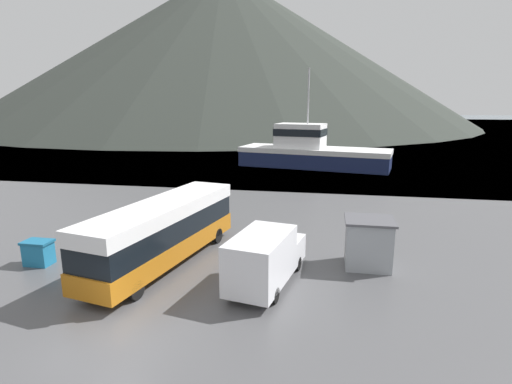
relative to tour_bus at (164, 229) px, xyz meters
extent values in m
plane|color=#4C4C4F|center=(0.88, -7.27, -1.88)|extent=(400.00, 400.00, 0.00)
plane|color=slate|center=(0.88, 138.21, -1.88)|extent=(240.00, 240.00, 0.00)
cone|color=#2D332D|center=(-31.03, 133.42, 25.53)|extent=(176.21, 176.21, 54.82)
cube|color=#B26614|center=(0.00, -0.01, -0.92)|extent=(4.72, 11.37, 1.01)
cube|color=black|center=(0.00, -0.01, 0.16)|extent=(4.62, 11.14, 1.16)
cube|color=white|center=(0.00, -0.01, 1.11)|extent=(4.72, 11.37, 0.72)
cube|color=black|center=(1.10, 5.44, -0.04)|extent=(2.23, 0.51, 1.56)
cylinder|color=black|center=(-0.35, 4.01, -1.43)|extent=(0.47, 0.94, 0.90)
cylinder|color=black|center=(1.88, 3.56, -1.43)|extent=(0.47, 0.94, 0.90)
cylinder|color=black|center=(-1.88, -3.59, -1.43)|extent=(0.47, 0.94, 0.90)
cylinder|color=black|center=(0.34, -4.04, -1.43)|extent=(0.47, 0.94, 0.90)
cube|color=silver|center=(5.58, -2.16, -0.39)|extent=(2.94, 4.49, 2.28)
cube|color=silver|center=(6.15, 0.74, -0.90)|extent=(2.48, 2.16, 1.25)
cube|color=black|center=(5.98, -0.11, 0.12)|extent=(1.83, 0.42, 0.80)
cylinder|color=black|center=(5.14, 0.70, -1.53)|extent=(0.35, 0.73, 0.70)
cylinder|color=black|center=(7.06, 0.32, -1.53)|extent=(0.35, 0.73, 0.70)
cylinder|color=black|center=(4.43, -2.90, -1.53)|extent=(0.35, 0.73, 0.70)
cylinder|color=black|center=(6.35, -3.28, -1.53)|extent=(0.35, 0.73, 0.70)
cube|color=#19234C|center=(6.63, 33.88, -0.61)|extent=(20.01, 9.53, 2.53)
cube|color=white|center=(6.63, 33.88, 0.33)|extent=(20.21, 9.63, 0.63)
cube|color=white|center=(4.74, 34.27, 2.20)|extent=(6.84, 5.21, 3.10)
cube|color=black|center=(4.74, 34.27, 2.66)|extent=(6.99, 5.35, 0.93)
cylinder|color=#B2B2B7|center=(5.65, 34.08, 7.24)|extent=(0.20, 0.20, 6.98)
cube|color=teal|center=(-6.49, -1.38, -1.28)|extent=(1.32, 0.93, 1.19)
cube|color=#1A5F86|center=(-6.49, -1.38, -0.62)|extent=(1.45, 1.02, 0.13)
cube|color=#93999E|center=(10.62, 1.49, -0.65)|extent=(2.27, 2.06, 2.46)
cube|color=#4C4C51|center=(10.62, 1.49, 0.64)|extent=(2.49, 2.26, 0.12)
cylinder|color=#4C4C51|center=(-2.62, 16.98, -1.64)|extent=(0.30, 0.30, 0.47)
sphere|color=#4C4C51|center=(-2.62, 16.98, -1.32)|extent=(0.35, 0.35, 0.35)
camera|label=1|loc=(8.35, -18.86, 6.58)|focal=28.00mm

